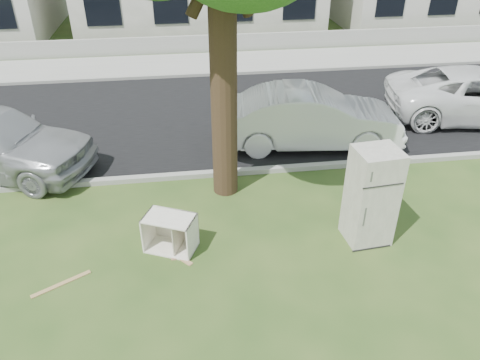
{
  "coord_description": "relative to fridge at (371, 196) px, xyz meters",
  "views": [
    {
      "loc": [
        -1.3,
        -7.02,
        5.69
      ],
      "look_at": [
        -0.24,
        0.6,
        0.97
      ],
      "focal_mm": 35.0,
      "sensor_mm": 36.0,
      "label": 1
    }
  ],
  "objects": [
    {
      "name": "plank_a",
      "position": [
        -5.59,
        -0.53,
        -0.94
      ],
      "size": [
        0.93,
        0.58,
        0.02
      ],
      "primitive_type": "cube",
      "rotation": [
        0.0,
        0.0,
        0.52
      ],
      "color": "#A1834E",
      "rests_on": "ground"
    },
    {
      "name": "kerb_near",
      "position": [
        -2.08,
        2.71,
        -0.95
      ],
      "size": [
        120.0,
        0.18,
        0.12
      ],
      "primitive_type": "cube",
      "color": "gray",
      "rests_on": "ground"
    },
    {
      "name": "car_right",
      "position": [
        5.27,
        4.96,
        -0.22
      ],
      "size": [
        5.58,
        3.3,
        1.45
      ],
      "primitive_type": "imported",
      "rotation": [
        0.0,
        0.0,
        1.39
      ],
      "color": "silver",
      "rests_on": "ground"
    },
    {
      "name": "low_wall",
      "position": [
        -2.08,
        12.86,
        -0.6
      ],
      "size": [
        120.0,
        0.15,
        0.7
      ],
      "primitive_type": "cube",
      "color": "gray",
      "rests_on": "ground"
    },
    {
      "name": "plank_c",
      "position": [
        -3.68,
        0.25,
        -0.94
      ],
      "size": [
        0.1,
        0.85,
        0.02
      ],
      "primitive_type": "cube",
      "rotation": [
        0.0,
        0.0,
        1.57
      ],
      "color": "#A4785B",
      "rests_on": "ground"
    },
    {
      "name": "road",
      "position": [
        -2.08,
        6.26,
        -0.95
      ],
      "size": [
        120.0,
        7.0,
        0.01
      ],
      "primitive_type": "cube",
      "color": "black",
      "rests_on": "ground"
    },
    {
      "name": "fridge",
      "position": [
        0.0,
        0.0,
        0.0
      ],
      "size": [
        0.85,
        0.79,
        1.9
      ],
      "primitive_type": "cube",
      "rotation": [
        0.0,
        0.0,
        0.09
      ],
      "color": "beige",
      "rests_on": "ground"
    },
    {
      "name": "kerb_far",
      "position": [
        -2.08,
        9.81,
        -0.95
      ],
      "size": [
        120.0,
        0.18,
        0.12
      ],
      "primitive_type": "cube",
      "color": "gray",
      "rests_on": "ground"
    },
    {
      "name": "plank_b",
      "position": [
        -3.68,
        -0.0,
        -0.94
      ],
      "size": [
        0.69,
        0.76,
        0.02
      ],
      "primitive_type": "cube",
      "rotation": [
        0.0,
        0.0,
        -0.84
      ],
      "color": "#A98258",
      "rests_on": "ground"
    },
    {
      "name": "car_center",
      "position": [
        -0.04,
        4.0,
        -0.19
      ],
      "size": [
        4.76,
        2.08,
        1.52
      ],
      "primitive_type": "imported",
      "rotation": [
        0.0,
        0.0,
        1.47
      ],
      "color": "silver",
      "rests_on": "ground"
    },
    {
      "name": "ground",
      "position": [
        -2.08,
        0.26,
        -0.95
      ],
      "size": [
        120.0,
        120.0,
        0.0
      ],
      "primitive_type": "plane",
      "color": "#284619"
    },
    {
      "name": "cabinet",
      "position": [
        -3.71,
        0.18,
        -0.6
      ],
      "size": [
        1.06,
        0.89,
        0.71
      ],
      "primitive_type": "cube",
      "rotation": [
        0.0,
        0.0,
        -0.42
      ],
      "color": "silver",
      "rests_on": "ground"
    },
    {
      "name": "sidewalk",
      "position": [
        -2.08,
        11.26,
        -0.95
      ],
      "size": [
        120.0,
        2.8,
        0.01
      ],
      "primitive_type": "cube",
      "color": "gray",
      "rests_on": "ground"
    }
  ]
}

